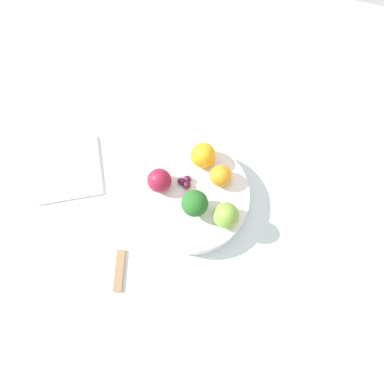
% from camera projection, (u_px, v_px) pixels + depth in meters
% --- Properties ---
extents(ground_plane, '(6.00, 6.00, 0.00)m').
position_uv_depth(ground_plane, '(192.00, 204.00, 0.75)').
color(ground_plane, gray).
extents(table_surface, '(1.20, 1.20, 0.02)m').
position_uv_depth(table_surface, '(192.00, 202.00, 0.74)').
color(table_surface, silver).
rests_on(table_surface, ground_plane).
extents(bowl, '(0.21, 0.21, 0.04)m').
position_uv_depth(bowl, '(192.00, 197.00, 0.71)').
color(bowl, white).
rests_on(bowl, table_surface).
extents(broccoli, '(0.05, 0.05, 0.06)m').
position_uv_depth(broccoli, '(195.00, 204.00, 0.65)').
color(broccoli, '#8CB76B').
rests_on(broccoli, bowl).
extents(apple_red, '(0.05, 0.05, 0.05)m').
position_uv_depth(apple_red, '(226.00, 215.00, 0.65)').
color(apple_red, olive).
rests_on(apple_red, bowl).
extents(apple_green, '(0.04, 0.04, 0.04)m').
position_uv_depth(apple_green, '(159.00, 182.00, 0.68)').
color(apple_green, maroon).
rests_on(apple_green, bowl).
extents(orange_front, '(0.04, 0.04, 0.04)m').
position_uv_depth(orange_front, '(221.00, 176.00, 0.68)').
color(orange_front, orange).
rests_on(orange_front, bowl).
extents(orange_back, '(0.05, 0.05, 0.05)m').
position_uv_depth(orange_back, '(204.00, 155.00, 0.69)').
color(orange_back, orange).
rests_on(orange_back, bowl).
extents(grape_cluster, '(0.03, 0.03, 0.01)m').
position_uv_depth(grape_cluster, '(185.00, 182.00, 0.69)').
color(grape_cluster, '#47142D').
rests_on(grape_cluster, bowl).
extents(napkin, '(0.17, 0.17, 0.01)m').
position_uv_depth(napkin, '(68.00, 170.00, 0.75)').
color(napkin, white).
rests_on(napkin, table_surface).
extents(spoon, '(0.03, 0.08, 0.01)m').
position_uv_depth(spoon, '(119.00, 270.00, 0.68)').
color(spoon, olive).
rests_on(spoon, table_surface).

